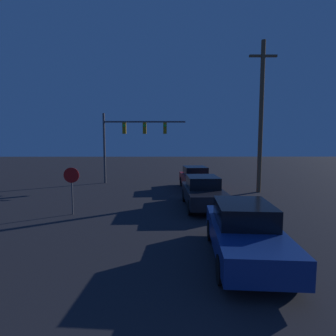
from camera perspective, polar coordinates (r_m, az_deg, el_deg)
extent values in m
cube|color=navy|center=(8.04, 16.34, -14.00)|extent=(2.15, 4.63, 0.66)
cube|color=black|center=(8.07, 16.13, -9.30)|extent=(1.69, 2.09, 0.58)
cylinder|color=black|center=(7.17, 25.75, -19.73)|extent=(0.25, 0.71, 0.70)
cylinder|color=black|center=(6.77, 11.55, -20.85)|extent=(0.25, 0.71, 0.70)
cylinder|color=black|center=(9.63, 19.46, -12.86)|extent=(0.25, 0.71, 0.70)
cylinder|color=black|center=(9.33, 9.26, -13.20)|extent=(0.25, 0.71, 0.70)
cube|color=black|center=(13.61, 7.65, -5.71)|extent=(1.93, 4.55, 0.66)
cube|color=black|center=(13.72, 7.53, -2.98)|extent=(1.59, 2.02, 0.58)
cylinder|color=black|center=(12.52, 12.50, -8.36)|extent=(0.22, 0.70, 0.70)
cylinder|color=black|center=(12.22, 4.81, -8.59)|extent=(0.22, 0.70, 0.70)
cylinder|color=black|center=(15.17, 9.89, -5.84)|extent=(0.22, 0.70, 0.70)
cylinder|color=black|center=(14.93, 3.57, -5.95)|extent=(0.22, 0.70, 0.70)
cube|color=#B21E1E|center=(18.80, 6.02, -2.53)|extent=(2.12, 4.62, 0.66)
cube|color=black|center=(18.95, 5.92, -0.57)|extent=(1.68, 2.08, 0.58)
cylinder|color=black|center=(17.68, 9.50, -4.19)|extent=(0.25, 0.71, 0.70)
cylinder|color=black|center=(17.36, 4.12, -4.31)|extent=(0.25, 0.71, 0.70)
cylinder|color=black|center=(20.37, 7.62, -2.86)|extent=(0.25, 0.71, 0.70)
cylinder|color=black|center=(20.09, 2.95, -2.93)|extent=(0.25, 0.71, 0.70)
cylinder|color=#4C4C51|center=(21.92, -13.68, 4.14)|extent=(0.18, 0.18, 5.65)
cube|color=#4C4C51|center=(21.46, -5.12, 9.99)|extent=(6.57, 0.12, 0.12)
cube|color=#A57F14|center=(21.62, -9.49, 8.55)|extent=(0.28, 0.28, 0.90)
cylinder|color=green|center=(21.49, -9.57, 9.11)|extent=(0.20, 0.02, 0.20)
cube|color=#A57F14|center=(21.43, -5.11, 8.63)|extent=(0.28, 0.28, 0.90)
cylinder|color=green|center=(21.29, -5.14, 9.19)|extent=(0.20, 0.02, 0.20)
cube|color=#A57F14|center=(21.36, -0.66, 8.66)|extent=(0.28, 0.28, 0.90)
cylinder|color=green|center=(21.22, -0.66, 9.23)|extent=(0.20, 0.02, 0.20)
cylinder|color=#4C4C51|center=(12.93, -20.15, -4.73)|extent=(0.07, 0.07, 2.20)
cylinder|color=red|center=(12.80, -20.30, -1.47)|extent=(0.71, 0.03, 0.71)
cylinder|color=brown|center=(18.46, 19.58, 10.19)|extent=(0.28, 0.28, 9.82)
cube|color=brown|center=(19.19, 20.00, 21.95)|extent=(1.79, 0.14, 0.14)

